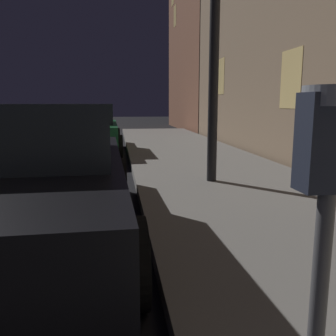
# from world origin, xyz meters

# --- Properties ---
(parking_meter) EXTENTS (0.19, 0.19, 1.34)m
(parking_meter) POSITION_xyz_m (4.35, 0.13, 1.16)
(parking_meter) COLOR #59595B
(parking_meter) RESTS_ON sidewalk
(car_black) EXTENTS (2.10, 4.59, 1.43)m
(car_black) POSITION_xyz_m (2.85, 2.89, 0.70)
(car_black) COLOR black
(car_black) RESTS_ON ground
(car_green) EXTENTS (2.00, 4.31, 1.43)m
(car_green) POSITION_xyz_m (2.85, 9.61, 0.70)
(car_green) COLOR #19592D
(car_green) RESTS_ON ground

